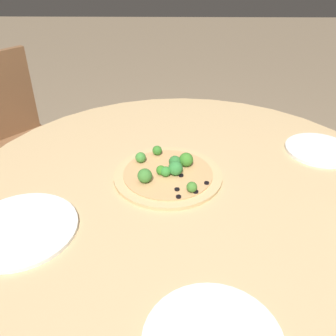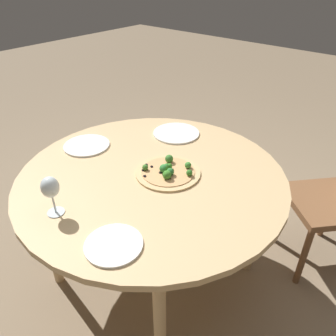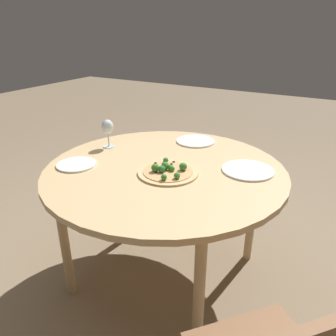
{
  "view_description": "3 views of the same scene",
  "coord_description": "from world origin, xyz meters",
  "px_view_note": "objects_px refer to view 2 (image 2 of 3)",
  "views": [
    {
      "loc": [
        -0.83,
        0.04,
        1.33
      ],
      "look_at": [
        0.06,
        0.05,
        0.75
      ],
      "focal_mm": 40.0,
      "sensor_mm": 36.0,
      "label": 1
    },
    {
      "loc": [
        0.9,
        -0.94,
        1.6
      ],
      "look_at": [
        0.06,
        0.05,
        0.75
      ],
      "focal_mm": 35.0,
      "sensor_mm": 36.0,
      "label": 2
    },
    {
      "loc": [
        1.38,
        0.8,
        1.43
      ],
      "look_at": [
        0.06,
        0.05,
        0.75
      ],
      "focal_mm": 35.0,
      "sensor_mm": 36.0,
      "label": 3
    }
  ],
  "objects_px": {
    "pizza": "(168,171)",
    "plate_far": "(87,145)",
    "plate_side": "(176,133)",
    "plate_near": "(114,245)",
    "wine_glass": "(50,188)"
  },
  "relations": [
    {
      "from": "plate_far",
      "to": "wine_glass",
      "type": "bearing_deg",
      "value": -50.67
    },
    {
      "from": "wine_glass",
      "to": "plate_far",
      "type": "distance_m",
      "value": 0.57
    },
    {
      "from": "pizza",
      "to": "plate_near",
      "type": "relative_size",
      "value": 1.47
    },
    {
      "from": "plate_far",
      "to": "plate_side",
      "type": "relative_size",
      "value": 0.93
    },
    {
      "from": "plate_near",
      "to": "wine_glass",
      "type": "bearing_deg",
      "value": -174.49
    },
    {
      "from": "pizza",
      "to": "wine_glass",
      "type": "xyz_separation_m",
      "value": [
        -0.16,
        -0.51,
        0.11
      ]
    },
    {
      "from": "plate_near",
      "to": "plate_side",
      "type": "relative_size",
      "value": 0.79
    },
    {
      "from": "wine_glass",
      "to": "plate_far",
      "type": "bearing_deg",
      "value": 129.33
    },
    {
      "from": "pizza",
      "to": "plate_side",
      "type": "bearing_deg",
      "value": 123.69
    },
    {
      "from": "pizza",
      "to": "plate_far",
      "type": "bearing_deg",
      "value": -170.67
    },
    {
      "from": "plate_near",
      "to": "pizza",
      "type": "bearing_deg",
      "value": 107.59
    },
    {
      "from": "plate_far",
      "to": "plate_near",
      "type": "bearing_deg",
      "value": -30.85
    },
    {
      "from": "wine_glass",
      "to": "plate_side",
      "type": "height_order",
      "value": "wine_glass"
    },
    {
      "from": "pizza",
      "to": "plate_side",
      "type": "xyz_separation_m",
      "value": [
        -0.23,
        0.35,
        -0.01
      ]
    },
    {
      "from": "pizza",
      "to": "plate_far",
      "type": "distance_m",
      "value": 0.52
    }
  ]
}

